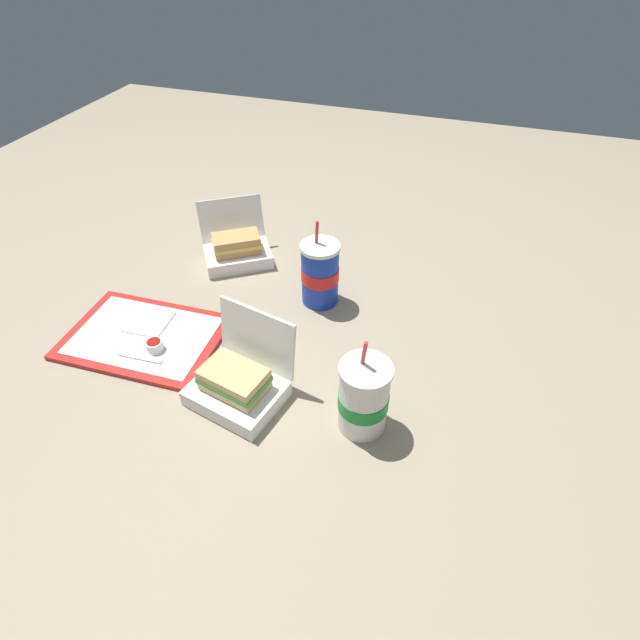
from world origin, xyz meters
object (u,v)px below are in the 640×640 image
object	(u,v)px
clamshell_sandwich_corner	(237,248)
ketchup_cup	(154,345)
plastic_fork	(140,358)
food_tray	(144,337)
soda_cup_back	(319,273)
soda_cup_front	(363,398)
clamshell_sandwich_left	(238,383)

from	to	relation	value
clamshell_sandwich_corner	ketchup_cup	bearing A→B (deg)	87.22
plastic_fork	food_tray	bearing A→B (deg)	-65.17
food_tray	clamshell_sandwich_corner	world-z (taller)	clamshell_sandwich_corner
clamshell_sandwich_corner	soda_cup_back	distance (m)	0.30
food_tray	plastic_fork	bearing A→B (deg)	117.91
food_tray	clamshell_sandwich_corner	bearing A→B (deg)	-101.30
clamshell_sandwich_corner	soda_cup_back	bearing A→B (deg)	160.79
ketchup_cup	soda_cup_front	distance (m)	0.52
ketchup_cup	soda_cup_front	bearing A→B (deg)	174.80
plastic_fork	soda_cup_back	world-z (taller)	soda_cup_back
ketchup_cup	soda_cup_back	xyz separation A→B (m)	(-0.30, -0.31, 0.06)
food_tray	clamshell_sandwich_corner	distance (m)	0.39
clamshell_sandwich_left	soda_cup_front	bearing A→B (deg)	-177.19
plastic_fork	soda_cup_front	size ratio (longest dim) A/B	0.48
plastic_fork	clamshell_sandwich_corner	bearing A→B (deg)	-97.84
plastic_fork	soda_cup_back	bearing A→B (deg)	-135.53
clamshell_sandwich_corner	soda_cup_back	world-z (taller)	soda_cup_back
food_tray	plastic_fork	world-z (taller)	plastic_fork
clamshell_sandwich_corner	soda_cup_front	distance (m)	0.68
food_tray	ketchup_cup	size ratio (longest dim) A/B	9.48
ketchup_cup	plastic_fork	size ratio (longest dim) A/B	0.36
soda_cup_front	food_tray	bearing A→B (deg)	-8.08
food_tray	soda_cup_front	distance (m)	0.58
plastic_fork	clamshell_sandwich_corner	distance (m)	0.45
ketchup_cup	clamshell_sandwich_corner	size ratio (longest dim) A/B	0.16
plastic_fork	clamshell_sandwich_left	distance (m)	0.27
soda_cup_front	clamshell_sandwich_corner	bearing A→B (deg)	-42.81
food_tray	soda_cup_front	xyz separation A→B (m)	(-0.57, 0.08, 0.08)
food_tray	clamshell_sandwich_left	bearing A→B (deg)	162.68
clamshell_sandwich_corner	soda_cup_front	bearing A→B (deg)	137.19
plastic_fork	soda_cup_front	world-z (taller)	soda_cup_front
clamshell_sandwich_corner	soda_cup_back	xyz separation A→B (m)	(-0.28, 0.10, 0.04)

